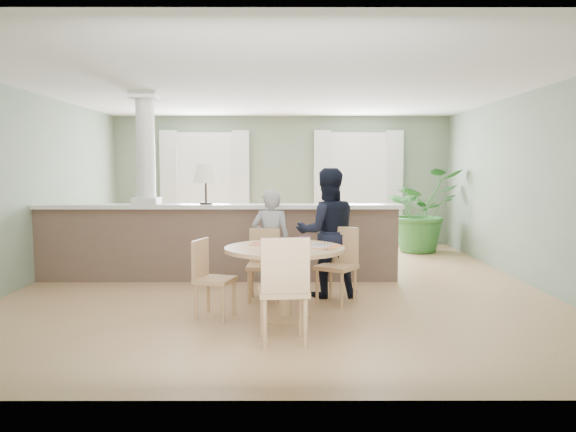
{
  "coord_description": "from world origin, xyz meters",
  "views": [
    {
      "loc": [
        0.11,
        -7.83,
        1.64
      ],
      "look_at": [
        0.12,
        -1.0,
        1.05
      ],
      "focal_mm": 35.0,
      "sensor_mm": 36.0,
      "label": 1
    }
  ],
  "objects_px": {
    "houseplant": "(420,210)",
    "man_person": "(327,233)",
    "sofa": "(228,236)",
    "chair_far_boy": "(264,261)",
    "dining_table": "(285,262)",
    "chair_near": "(284,285)",
    "chair_far_man": "(339,261)",
    "child_person": "(271,242)",
    "chair_side": "(209,274)"
  },
  "relations": [
    {
      "from": "houseplant",
      "to": "man_person",
      "type": "distance_m",
      "value": 4.31
    },
    {
      "from": "sofa",
      "to": "chair_far_boy",
      "type": "xyz_separation_m",
      "value": [
        0.73,
        -2.78,
        0.04
      ]
    },
    {
      "from": "sofa",
      "to": "dining_table",
      "type": "bearing_deg",
      "value": -64.54
    },
    {
      "from": "sofa",
      "to": "chair_near",
      "type": "distance_m",
      "value": 4.69
    },
    {
      "from": "dining_table",
      "to": "chair_far_man",
      "type": "distance_m",
      "value": 0.98
    },
    {
      "from": "sofa",
      "to": "child_person",
      "type": "bearing_deg",
      "value": -62.09
    },
    {
      "from": "chair_near",
      "to": "man_person",
      "type": "height_order",
      "value": "man_person"
    },
    {
      "from": "child_person",
      "to": "man_person",
      "type": "height_order",
      "value": "man_person"
    },
    {
      "from": "chair_far_boy",
      "to": "chair_side",
      "type": "relative_size",
      "value": 1.03
    },
    {
      "from": "child_person",
      "to": "chair_near",
      "type": "bearing_deg",
      "value": 100.75
    },
    {
      "from": "dining_table",
      "to": "chair_far_boy",
      "type": "bearing_deg",
      "value": 107.09
    },
    {
      "from": "chair_far_man",
      "to": "child_person",
      "type": "distance_m",
      "value": 0.94
    },
    {
      "from": "chair_far_boy",
      "to": "chair_side",
      "type": "bearing_deg",
      "value": -121.94
    },
    {
      "from": "chair_near",
      "to": "dining_table",
      "type": "bearing_deg",
      "value": -96.42
    },
    {
      "from": "chair_near",
      "to": "chair_far_man",
      "type": "bearing_deg",
      "value": -117.57
    },
    {
      "from": "houseplant",
      "to": "chair_far_boy",
      "type": "height_order",
      "value": "houseplant"
    },
    {
      "from": "chair_side",
      "to": "man_person",
      "type": "distance_m",
      "value": 1.72
    },
    {
      "from": "chair_far_man",
      "to": "chair_side",
      "type": "xyz_separation_m",
      "value": [
        -1.48,
        -0.66,
        -0.03
      ]
    },
    {
      "from": "chair_far_man",
      "to": "chair_near",
      "type": "height_order",
      "value": "chair_near"
    },
    {
      "from": "houseplant",
      "to": "dining_table",
      "type": "xyz_separation_m",
      "value": [
        -2.61,
        -4.82,
        -0.18
      ]
    },
    {
      "from": "sofa",
      "to": "chair_far_man",
      "type": "relative_size",
      "value": 3.34
    },
    {
      "from": "chair_far_man",
      "to": "chair_near",
      "type": "distance_m",
      "value": 1.79
    },
    {
      "from": "chair_far_boy",
      "to": "child_person",
      "type": "relative_size",
      "value": 0.64
    },
    {
      "from": "sofa",
      "to": "chair_side",
      "type": "bearing_deg",
      "value": -77.2
    },
    {
      "from": "sofa",
      "to": "chair_side",
      "type": "relative_size",
      "value": 3.58
    },
    {
      "from": "sofa",
      "to": "child_person",
      "type": "height_order",
      "value": "child_person"
    },
    {
      "from": "child_person",
      "to": "chair_far_boy",
      "type": "bearing_deg",
      "value": 76.54
    },
    {
      "from": "chair_near",
      "to": "chair_side",
      "type": "xyz_separation_m",
      "value": [
        -0.82,
        1.0,
        -0.09
      ]
    },
    {
      "from": "dining_table",
      "to": "chair_near",
      "type": "distance_m",
      "value": 0.93
    },
    {
      "from": "chair_near",
      "to": "chair_far_boy",
      "type": "bearing_deg",
      "value": -87.69
    },
    {
      "from": "sofa",
      "to": "chair_side",
      "type": "xyz_separation_m",
      "value": [
        0.16,
        -3.58,
        0.03
      ]
    },
    {
      "from": "child_person",
      "to": "sofa",
      "type": "bearing_deg",
      "value": -66.44
    },
    {
      "from": "man_person",
      "to": "sofa",
      "type": "bearing_deg",
      "value": -66.26
    },
    {
      "from": "chair_far_boy",
      "to": "chair_far_man",
      "type": "distance_m",
      "value": 0.93
    },
    {
      "from": "chair_far_boy",
      "to": "chair_near",
      "type": "bearing_deg",
      "value": -78.82
    },
    {
      "from": "houseplant",
      "to": "man_person",
      "type": "bearing_deg",
      "value": -118.87
    },
    {
      "from": "sofa",
      "to": "chair_near",
      "type": "xyz_separation_m",
      "value": [
        0.99,
        -4.58,
        0.11
      ]
    },
    {
      "from": "dining_table",
      "to": "child_person",
      "type": "relative_size",
      "value": 0.95
    },
    {
      "from": "chair_side",
      "to": "child_person",
      "type": "bearing_deg",
      "value": -14.94
    },
    {
      "from": "sofa",
      "to": "man_person",
      "type": "bearing_deg",
      "value": -49.42
    },
    {
      "from": "sofa",
      "to": "child_person",
      "type": "relative_size",
      "value": 2.23
    },
    {
      "from": "dining_table",
      "to": "chair_side",
      "type": "xyz_separation_m",
      "value": [
        -0.83,
        0.06,
        -0.15
      ]
    },
    {
      "from": "dining_table",
      "to": "chair_far_man",
      "type": "xyz_separation_m",
      "value": [
        0.65,
        0.73,
        -0.12
      ]
    },
    {
      "from": "dining_table",
      "to": "chair_far_man",
      "type": "relative_size",
      "value": 1.42
    },
    {
      "from": "dining_table",
      "to": "chair_far_boy",
      "type": "distance_m",
      "value": 0.92
    },
    {
      "from": "chair_far_boy",
      "to": "chair_near",
      "type": "distance_m",
      "value": 1.82
    },
    {
      "from": "chair_side",
      "to": "man_person",
      "type": "relative_size",
      "value": 0.52
    },
    {
      "from": "dining_table",
      "to": "child_person",
      "type": "distance_m",
      "value": 1.13
    },
    {
      "from": "houseplant",
      "to": "child_person",
      "type": "bearing_deg",
      "value": -126.92
    },
    {
      "from": "chair_side",
      "to": "man_person",
      "type": "xyz_separation_m",
      "value": [
        1.36,
        0.99,
        0.34
      ]
    }
  ]
}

